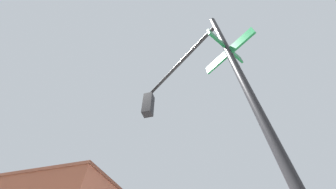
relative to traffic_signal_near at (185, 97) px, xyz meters
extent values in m
cylinder|color=black|center=(-0.74, -1.00, -1.30)|extent=(0.12, 0.12, 6.28)
cylinder|color=black|center=(0.10, 0.14, 1.44)|extent=(1.75, 2.33, 0.09)
cube|color=black|center=(0.94, 1.27, 0.99)|extent=(0.28, 0.28, 0.80)
sphere|color=red|center=(1.03, 1.39, 1.24)|extent=(0.18, 0.18, 0.18)
sphere|color=orange|center=(1.03, 1.39, 0.99)|extent=(0.18, 0.18, 0.18)
sphere|color=green|center=(1.03, 1.39, 0.74)|extent=(0.18, 0.18, 0.18)
cube|color=#0F5128|center=(-0.74, -1.00, 0.18)|extent=(0.69, 0.91, 0.20)
cube|color=#0F5128|center=(-0.74, -1.00, 0.40)|extent=(0.83, 0.63, 0.20)
camera|label=1|loc=(-2.67, -0.34, -2.90)|focal=19.34mm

